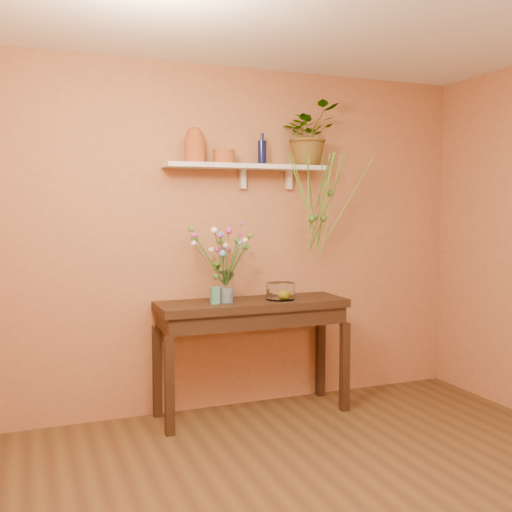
{
  "coord_description": "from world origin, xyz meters",
  "views": [
    {
      "loc": [
        -1.58,
        -2.48,
        1.61
      ],
      "look_at": [
        0.0,
        1.55,
        1.25
      ],
      "focal_mm": 41.68,
      "sensor_mm": 36.0,
      "label": 1
    }
  ],
  "objects_px": {
    "spider_plant": "(308,135)",
    "glass_bowl": "(281,292)",
    "bouquet": "(222,248)",
    "glass_vase": "(226,289)",
    "blue_bottle": "(262,152)",
    "sideboard": "(252,317)",
    "terracotta_jug": "(195,146)"
  },
  "relations": [
    {
      "from": "spider_plant",
      "to": "glass_bowl",
      "type": "relative_size",
      "value": 2.27
    },
    {
      "from": "spider_plant",
      "to": "bouquet",
      "type": "distance_m",
      "value": 1.18
    },
    {
      "from": "spider_plant",
      "to": "glass_vase",
      "type": "xyz_separation_m",
      "value": [
        -0.75,
        -0.12,
        -1.19
      ]
    },
    {
      "from": "blue_bottle",
      "to": "glass_bowl",
      "type": "relative_size",
      "value": 1.11
    },
    {
      "from": "sideboard",
      "to": "bouquet",
      "type": "xyz_separation_m",
      "value": [
        -0.24,
        -0.0,
        0.54
      ]
    },
    {
      "from": "terracotta_jug",
      "to": "blue_bottle",
      "type": "relative_size",
      "value": 1.07
    },
    {
      "from": "blue_bottle",
      "to": "glass_vase",
      "type": "height_order",
      "value": "blue_bottle"
    },
    {
      "from": "glass_vase",
      "to": "glass_bowl",
      "type": "relative_size",
      "value": 1.1
    },
    {
      "from": "terracotta_jug",
      "to": "blue_bottle",
      "type": "distance_m",
      "value": 0.55
    },
    {
      "from": "sideboard",
      "to": "spider_plant",
      "type": "xyz_separation_m",
      "value": [
        0.53,
        0.12,
        1.43
      ]
    },
    {
      "from": "glass_bowl",
      "to": "spider_plant",
      "type": "bearing_deg",
      "value": 27.3
    },
    {
      "from": "spider_plant",
      "to": "sideboard",
      "type": "bearing_deg",
      "value": -167.54
    },
    {
      "from": "spider_plant",
      "to": "glass_vase",
      "type": "relative_size",
      "value": 2.07
    },
    {
      "from": "terracotta_jug",
      "to": "spider_plant",
      "type": "xyz_separation_m",
      "value": [
        0.94,
        0.0,
        0.12
      ]
    },
    {
      "from": "spider_plant",
      "to": "terracotta_jug",
      "type": "bearing_deg",
      "value": -179.78
    },
    {
      "from": "sideboard",
      "to": "glass_vase",
      "type": "relative_size",
      "value": 6.07
    },
    {
      "from": "sideboard",
      "to": "blue_bottle",
      "type": "bearing_deg",
      "value": 44.97
    },
    {
      "from": "sideboard",
      "to": "terracotta_jug",
      "type": "xyz_separation_m",
      "value": [
        -0.42,
        0.11,
        1.3
      ]
    },
    {
      "from": "blue_bottle",
      "to": "glass_vase",
      "type": "distance_m",
      "value": 1.11
    },
    {
      "from": "blue_bottle",
      "to": "glass_bowl",
      "type": "bearing_deg",
      "value": -64.38
    },
    {
      "from": "terracotta_jug",
      "to": "spider_plant",
      "type": "distance_m",
      "value": 0.95
    },
    {
      "from": "blue_bottle",
      "to": "spider_plant",
      "type": "xyz_separation_m",
      "value": [
        0.39,
        -0.02,
        0.15
      ]
    },
    {
      "from": "glass_vase",
      "to": "spider_plant",
      "type": "bearing_deg",
      "value": 9.43
    },
    {
      "from": "sideboard",
      "to": "blue_bottle",
      "type": "height_order",
      "value": "blue_bottle"
    },
    {
      "from": "blue_bottle",
      "to": "terracotta_jug",
      "type": "bearing_deg",
      "value": -177.72
    },
    {
      "from": "bouquet",
      "to": "sideboard",
      "type": "bearing_deg",
      "value": 0.04
    },
    {
      "from": "sideboard",
      "to": "glass_bowl",
      "type": "distance_m",
      "value": 0.29
    },
    {
      "from": "sideboard",
      "to": "spider_plant",
      "type": "height_order",
      "value": "spider_plant"
    },
    {
      "from": "blue_bottle",
      "to": "glass_bowl",
      "type": "xyz_separation_m",
      "value": [
        0.08,
        -0.18,
        -1.09
      ]
    },
    {
      "from": "terracotta_jug",
      "to": "bouquet",
      "type": "distance_m",
      "value": 0.79
    },
    {
      "from": "glass_vase",
      "to": "bouquet",
      "type": "height_order",
      "value": "bouquet"
    },
    {
      "from": "blue_bottle",
      "to": "bouquet",
      "type": "xyz_separation_m",
      "value": [
        -0.38,
        -0.13,
        -0.74
      ]
    }
  ]
}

